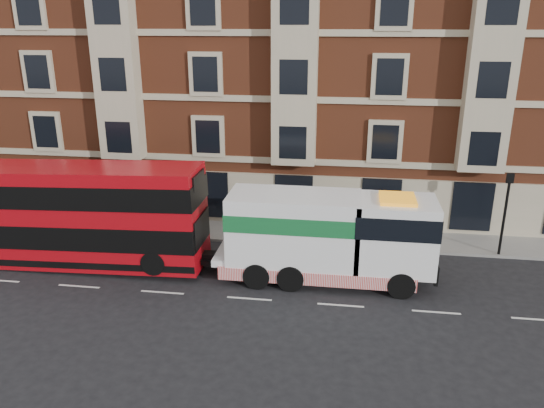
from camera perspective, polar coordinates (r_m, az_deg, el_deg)
The scene contains 8 objects.
ground at distance 23.75m, azimuth -2.44°, elevation -10.14°, with size 120.00×120.00×0.00m, color black.
sidewalk at distance 30.39m, azimuth 0.15°, elevation -3.17°, with size 90.00×3.00×0.15m, color slate.
victorian_terrace at distance 35.54m, azimuth 2.78°, elevation 16.62°, with size 45.00×12.00×20.40m.
lamp_post_west at distance 29.72m, azimuth -11.73°, elevation 1.23°, with size 0.35×0.15×4.35m.
lamp_post_east at distance 29.13m, azimuth 23.83°, elevation -0.41°, with size 0.35×0.15×4.35m.
double_decker_bus at distance 27.58m, azimuth -20.23°, elevation -0.99°, with size 12.49×2.87×5.06m.
tow_truck at distance 24.55m, azimuth 5.64°, elevation -3.47°, with size 10.00×2.96×4.17m.
pedestrian at distance 31.35m, azimuth -16.87°, elevation -1.36°, with size 0.68×0.44×1.86m, color black.
Camera 1 is at (3.96, -20.34, 11.60)m, focal length 35.00 mm.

